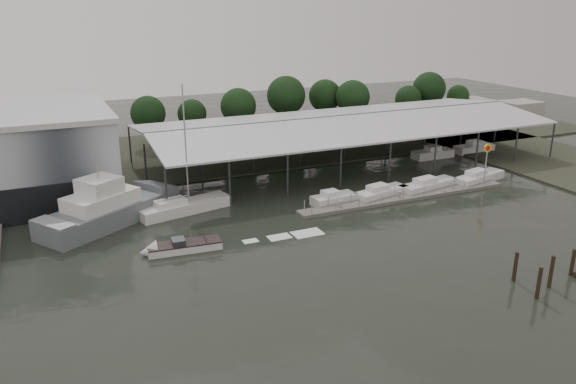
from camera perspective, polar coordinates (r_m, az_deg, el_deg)
name	(u,v)px	position (r m, az deg, el deg)	size (l,w,h in m)	color
ground	(336,253)	(52.77, 4.95, -6.21)	(200.00, 200.00, 0.00)	black
land_strip_far	(206,151)	(89.64, -8.30, 4.17)	(140.00, 30.00, 0.30)	#333628
storage_warehouse	(2,155)	(73.55, -27.04, 3.32)	(24.50, 20.50, 10.50)	#A8ACB3
covered_boat_shed	(346,120)	(82.26, 5.89, 7.28)	(58.24, 24.00, 6.96)	silver
floating_dock	(406,197)	(68.19, 11.86, -0.55)	(28.00, 2.00, 1.40)	slate
shell_fuel_sign	(487,156)	(74.70, 19.54, 3.42)	(1.10, 0.18, 5.55)	#989B9E
distant_commercial_buildings	(484,109)	(121.37, 19.28, 7.92)	(22.00, 8.00, 4.00)	#9E978B
grey_trawler	(110,208)	(62.16, -17.62, -1.58)	(16.01, 12.65, 8.84)	slate
white_sailboat	(183,207)	(63.42, -10.58, -1.49)	(10.79, 4.78, 14.34)	white
speedboat_underway	(178,247)	(53.80, -11.12, -5.55)	(18.56, 3.69, 2.00)	white
moored_cruiser_0	(334,199)	(65.31, 4.65, -0.68)	(5.54, 2.65, 1.70)	white
moored_cruiser_1	(381,193)	(68.07, 9.40, -0.07)	(7.61, 3.69, 1.70)	white
moored_cruiser_2	(428,185)	(72.06, 14.01, 0.67)	(8.68, 3.60, 1.70)	white
moored_cruiser_3	(478,177)	(77.26, 18.79, 1.42)	(8.64, 4.15, 1.70)	white
mooring_pilings	(569,283)	(50.10, 26.65, -8.28)	(6.19, 7.85, 3.67)	#2D2216
horizon_tree_line	(320,99)	(102.24, 3.25, 9.44)	(66.91, 10.57, 10.24)	black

